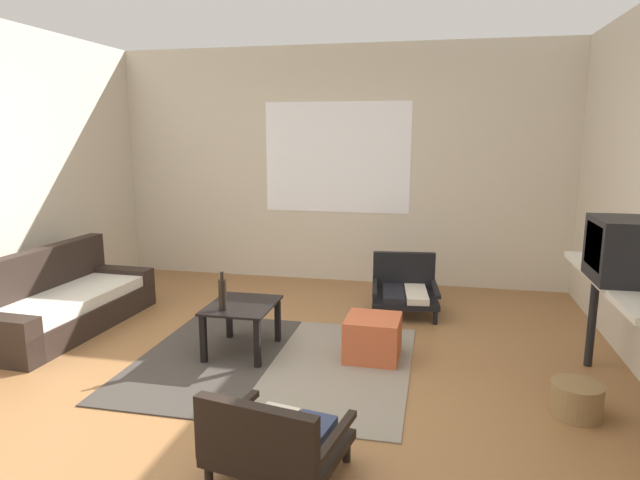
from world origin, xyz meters
The scene contains 13 objects.
ground_plane centered at (0.00, 0.00, 0.00)m, with size 7.80×7.80×0.00m, color olive.
far_wall_with_window centered at (0.00, 3.06, 1.35)m, with size 5.60×0.13×2.70m.
area_rug centered at (-0.03, 0.52, 0.01)m, with size 2.07×1.85×0.01m.
couch centered at (-2.10, 0.85, 0.22)m, with size 0.79×1.76×0.71m.
coffee_table centered at (-0.33, 0.67, 0.32)m, with size 0.51×0.61×0.40m.
armchair_by_window centered at (0.87, 1.98, 0.24)m, with size 0.69×0.69×0.55m.
armchair_striped_foreground centered at (0.40, -0.88, 0.22)m, with size 0.73×0.67×0.50m.
ottoman_orange centered at (0.70, 0.76, 0.17)m, with size 0.41×0.41×0.33m, color #BC5633.
console_shelf centered at (2.31, 0.26, 0.77)m, with size 0.44×1.54×0.86m.
crt_television centered at (2.31, 0.20, 1.05)m, with size 0.50×0.44×0.38m.
clay_vase centered at (2.31, 0.58, 0.97)m, with size 0.22×0.22×0.29m.
glass_bottle centered at (-0.41, 0.50, 0.53)m, with size 0.06×0.06×0.30m.
wicker_basket centered at (2.04, 0.16, 0.11)m, with size 0.31×0.31×0.21m, color olive.
Camera 1 is at (1.15, -3.25, 1.72)m, focal length 30.77 mm.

